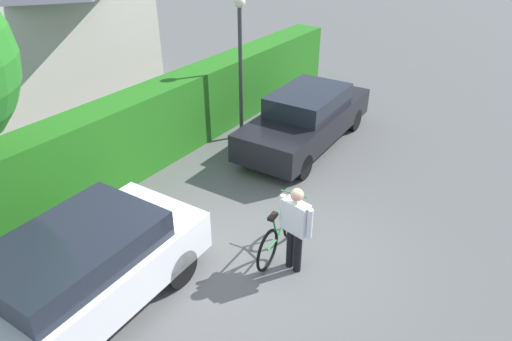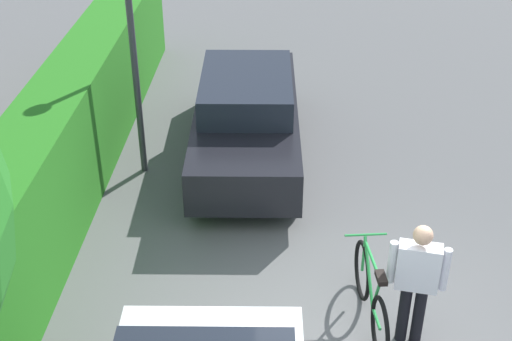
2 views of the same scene
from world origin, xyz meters
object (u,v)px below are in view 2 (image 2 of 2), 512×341
parked_car_far (247,116)px  street_lamp (131,30)px  bicycle (371,296)px  person_rider (417,277)px

parked_car_far → street_lamp: size_ratio=1.27×
bicycle → person_rider: size_ratio=1.11×
parked_car_far → person_rider: bearing=-153.6°
bicycle → street_lamp: (3.36, 3.26, 1.95)m
bicycle → person_rider: (-0.27, -0.43, 0.51)m
street_lamp → bicycle: bearing=-135.8°
bicycle → person_rider: 0.72m
parked_car_far → bicycle: 4.24m
parked_car_far → street_lamp: (-0.54, 1.62, 1.61)m
person_rider → street_lamp: 5.36m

